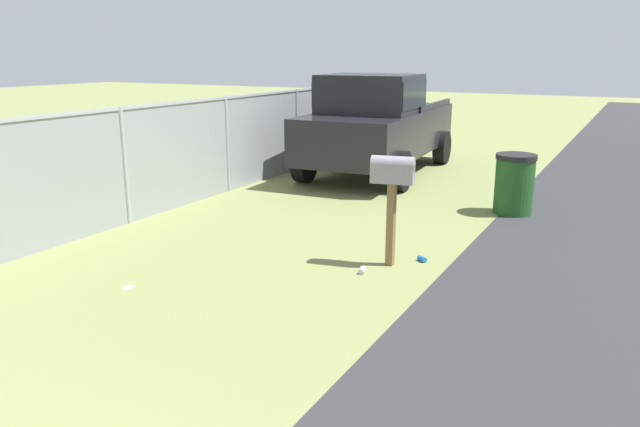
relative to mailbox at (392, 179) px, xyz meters
The scene contains 7 objects.
mailbox is the anchor object (origin of this frame).
pickup_truck 5.81m from the mailbox, 24.92° to the left, with size 5.00×2.49×2.09m.
trash_bin 3.38m from the mailbox, 14.16° to the right, with size 0.63×0.63×0.96m.
fence_section 5.56m from the mailbox, 48.94° to the left, with size 17.71×0.07×1.75m.
litter_wrapper_midfield_a 3.24m from the mailbox, 132.45° to the left, with size 0.12×0.08×0.01m, color silver.
litter_can_near_hydrant 1.14m from the mailbox, 157.68° to the left, with size 0.07×0.07×0.12m, color silver.
litter_can_far_scatter 1.13m from the mailbox, 45.50° to the right, with size 0.07×0.07×0.12m, color blue.
Camera 1 is at (0.35, -2.79, 2.50)m, focal length 34.05 mm.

